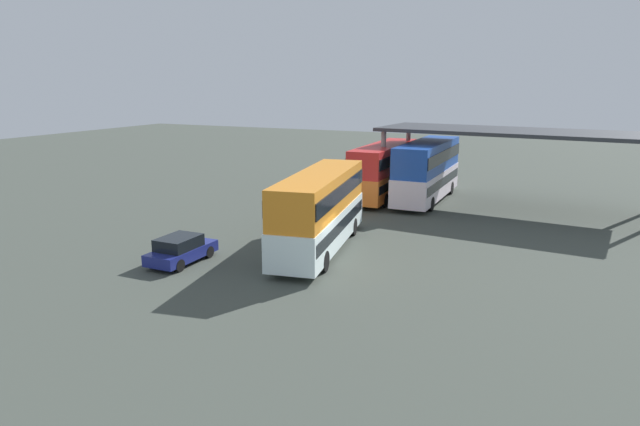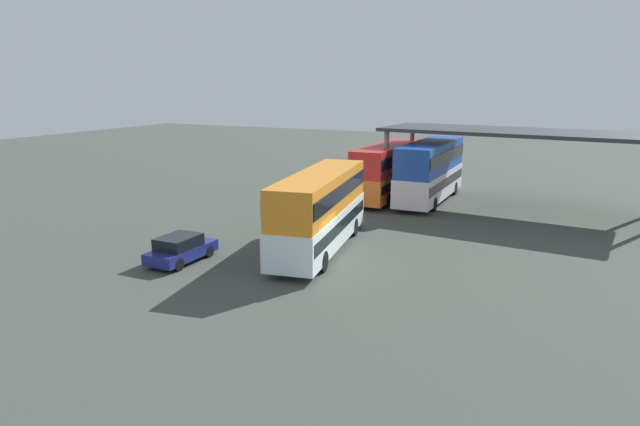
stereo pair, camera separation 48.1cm
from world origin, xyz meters
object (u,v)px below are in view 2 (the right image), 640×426
(parked_hatchback, at_px, (181,249))
(double_decker_near_canopy, at_px, (387,169))
(double_decker_mid_row, at_px, (430,169))
(double_decker_main, at_px, (320,208))

(parked_hatchback, xyz_separation_m, double_decker_near_canopy, (3.92, 19.19, 1.56))
(double_decker_mid_row, bearing_deg, parked_hatchback, 159.52)
(double_decker_near_canopy, relative_size, double_decker_mid_row, 1.00)
(parked_hatchback, relative_size, double_decker_mid_row, 0.36)
(parked_hatchback, xyz_separation_m, double_decker_mid_row, (7.16, 19.48, 1.72))
(double_decker_near_canopy, bearing_deg, double_decker_main, -176.13)
(parked_hatchback, height_order, double_decker_mid_row, double_decker_mid_row)
(double_decker_main, xyz_separation_m, parked_hatchback, (-5.26, -4.83, -1.58))
(parked_hatchback, bearing_deg, double_decker_near_canopy, -11.81)
(double_decker_main, distance_m, double_decker_mid_row, 14.77)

